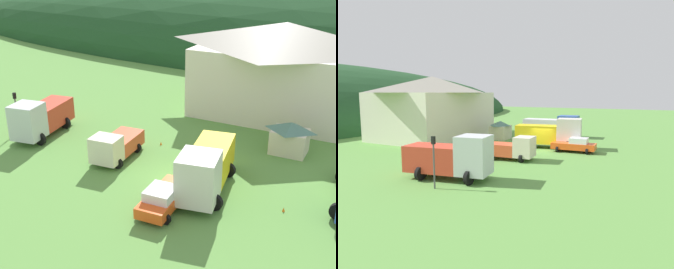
% 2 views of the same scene
% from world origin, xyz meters
% --- Properties ---
extents(ground_plane, '(200.00, 200.00, 0.00)m').
position_xyz_m(ground_plane, '(0.00, 0.00, 0.00)').
color(ground_plane, '#5B9342').
extents(forested_hill_backdrop, '(170.01, 60.00, 27.03)m').
position_xyz_m(forested_hill_backdrop, '(0.00, 58.69, 0.00)').
color(forested_hill_backdrop, '#1E4723').
rests_on(forested_hill_backdrop, ground).
extents(depot_building, '(17.29, 12.45, 9.06)m').
position_xyz_m(depot_building, '(2.61, 17.85, 4.67)').
color(depot_building, silver).
rests_on(depot_building, ground).
extents(play_shed_cream, '(3.04, 2.52, 2.64)m').
position_xyz_m(play_shed_cream, '(5.91, 8.31, 1.36)').
color(play_shed_cream, beige).
rests_on(play_shed_cream, ground).
extents(tow_truck_silver, '(3.81, 7.07, 3.51)m').
position_xyz_m(tow_truck_silver, '(-14.35, 1.54, 1.78)').
color(tow_truck_silver, silver).
rests_on(tow_truck_silver, ground).
extents(light_truck_cream, '(2.94, 5.41, 2.40)m').
position_xyz_m(light_truck_cream, '(-5.82, 0.62, 1.18)').
color(light_truck_cream, beige).
rests_on(light_truck_cream, ground).
extents(flatbed_truck_yellow, '(4.07, 8.14, 3.63)m').
position_xyz_m(flatbed_truck_yellow, '(2.45, -0.70, 1.85)').
color(flatbed_truck_yellow, silver).
rests_on(flatbed_truck_yellow, ground).
extents(service_pickup_orange, '(2.51, 4.97, 1.66)m').
position_xyz_m(service_pickup_orange, '(1.01, -3.93, 0.83)').
color(service_pickup_orange, '#EF531B').
rests_on(service_pickup_orange, ground).
extents(traffic_light_west, '(0.20, 0.32, 3.73)m').
position_xyz_m(traffic_light_west, '(-16.88, 1.23, 2.31)').
color(traffic_light_west, '#4C4C51').
rests_on(traffic_light_west, ground).
extents(traffic_cone_near_pickup, '(0.36, 0.36, 0.56)m').
position_xyz_m(traffic_cone_near_pickup, '(7.82, -0.67, 0.00)').
color(traffic_cone_near_pickup, orange).
rests_on(traffic_cone_near_pickup, ground).
extents(traffic_cone_mid_row, '(0.36, 0.36, 0.57)m').
position_xyz_m(traffic_cone_mid_row, '(-4.03, 4.78, 0.00)').
color(traffic_cone_mid_row, orange).
rests_on(traffic_cone_mid_row, ground).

